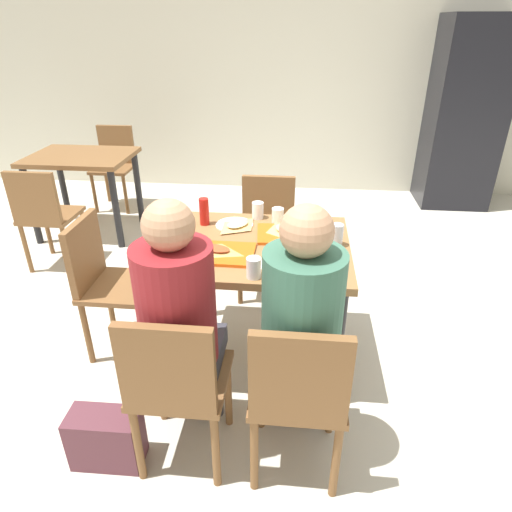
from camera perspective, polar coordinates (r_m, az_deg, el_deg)
The scene contains 29 objects.
ground_plane at distance 2.84m, azimuth -0.00°, elevation -12.45°, with size 10.00×10.00×0.02m, color beige.
back_wall at distance 5.38m, azimuth 3.72°, elevation 23.15°, with size 10.00×0.10×2.80m, color beige.
main_table at distance 2.47m, azimuth -0.00°, elevation -0.68°, with size 1.01×0.84×0.76m.
chair_near_left at distance 1.95m, azimuth -10.14°, elevation -15.51°, with size 0.40×0.40×0.85m.
chair_near_right at distance 1.90m, azimuth 5.38°, elevation -16.73°, with size 0.40×0.40×0.85m.
chair_far_side at distance 3.25m, azimuth 1.42°, elevation 3.68°, with size 0.40×0.40×0.85m.
chair_left_end at distance 2.76m, azimuth -18.66°, elevation -2.52°, with size 0.40×0.40×0.85m.
person_in_red at distance 1.90m, azimuth -9.67°, elevation -7.23°, with size 0.32×0.42×1.26m.
person_in_brown_jacket at distance 1.84m, azimuth 5.79°, elevation -8.19°, with size 0.32×0.42×1.26m.
tray_red_near at distance 2.31m, azimuth -4.73°, elevation 0.36°, with size 0.36×0.26×0.02m, color #D85914.
tray_red_far at distance 2.52m, azimuth 4.29°, elevation 2.82°, with size 0.36×0.26×0.02m, color #D85914.
paper_plate_center at distance 2.64m, azimuth -2.77°, elevation 4.00°, with size 0.22×0.22×0.01m, color white.
paper_plate_near_edge at distance 2.20m, azimuth 3.31°, elevation -1.12°, with size 0.22×0.22×0.01m, color white.
pizza_slice_a at distance 2.31m, azimuth -5.26°, elevation 0.87°, with size 0.26×0.18×0.02m.
pizza_slice_b at distance 2.53m, azimuth 3.93°, elevation 3.43°, with size 0.24×0.26×0.02m.
pizza_slice_c at distance 2.61m, azimuth -2.38°, elevation 4.00°, with size 0.23×0.25×0.02m.
pizza_slice_d at distance 2.21m, azimuth 3.93°, elevation -0.63°, with size 0.16×0.23×0.02m.
plastic_cup_a at distance 2.72m, azimuth 0.23°, elevation 5.84°, with size 0.07×0.07×0.10m, color white.
plastic_cup_b at distance 2.08m, azimuth -0.29°, elevation -1.51°, with size 0.07×0.07×0.10m, color white.
plastic_cup_c at distance 2.52m, azimuth -9.03°, elevation 3.62°, with size 0.07×0.07×0.10m, color white.
plastic_cup_d at distance 2.64m, azimuth 2.78°, elevation 5.06°, with size 0.07×0.07×0.10m, color white.
soda_can at distance 2.41m, azimuth 10.25°, elevation 2.64°, with size 0.07×0.07×0.12m, color #B7BCC6.
condiment_bottle at distance 2.64m, azimuth -6.61°, elevation 5.64°, with size 0.06×0.06×0.16m, color red.
foil_bundle at distance 2.45m, azimuth -10.07°, elevation 2.84°, with size 0.10×0.10×0.10m, color silver.
handbag at distance 2.30m, azimuth -18.51°, elevation -21.15°, with size 0.32×0.16×0.28m, color #592D38.
drink_fridge at distance 5.36m, azimuth 25.00°, elevation 15.89°, with size 0.70×0.60×1.90m, color black.
background_table at distance 4.46m, azimuth -21.20°, elevation 10.30°, with size 0.90×0.70×0.76m.
background_chair_near at distance 3.89m, azimuth -25.36°, elevation 5.06°, with size 0.40×0.40×0.85m.
background_chair_far at distance 5.13m, azimuth -17.50°, elevation 11.49°, with size 0.40×0.40×0.85m.
Camera 1 is at (0.22, -2.16, 1.82)m, focal length 31.43 mm.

